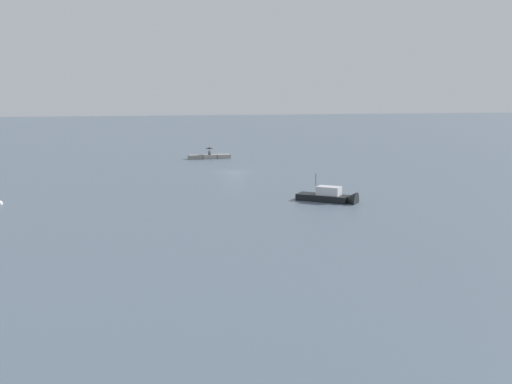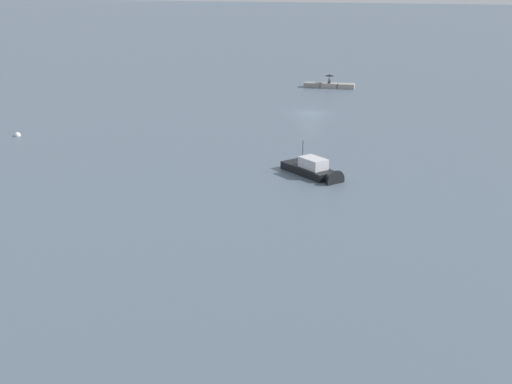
{
  "view_description": "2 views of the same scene",
  "coord_description": "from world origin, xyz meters",
  "views": [
    {
      "loc": [
        18.09,
        75.97,
        10.21
      ],
      "look_at": [
        6.4,
        34.09,
        2.96
      ],
      "focal_mm": 39.95,
      "sensor_mm": 36.0,
      "label": 1
    },
    {
      "loc": [
        -11.02,
        77.6,
        16.47
      ],
      "look_at": [
        -0.81,
        32.46,
        0.98
      ],
      "focal_mm": 47.57,
      "sensor_mm": 36.0,
      "label": 2
    }
  ],
  "objects": [
    {
      "name": "ground_plane",
      "position": [
        0.0,
        0.0,
        0.0
      ],
      "size": [
        500.0,
        500.0,
        0.0
      ],
      "primitive_type": "plane",
      "color": "slate"
    },
    {
      "name": "seawall_pier",
      "position": [
        0.0,
        -18.15,
        0.34
      ],
      "size": [
        7.12,
        1.56,
        0.67
      ],
      "color": "gray",
      "rests_on": "ground_plane"
    },
    {
      "name": "person_seated_grey_left",
      "position": [
        -0.01,
        -18.12,
        0.93
      ],
      "size": [
        0.41,
        0.61,
        0.73
      ],
      "rotation": [
        0.0,
        0.0,
        -0.04
      ],
      "color": "#1E2333",
      "rests_on": "seawall_pier"
    },
    {
      "name": "umbrella_open_black",
      "position": [
        -0.01,
        -18.12,
        1.79
      ],
      "size": [
        1.3,
        1.3,
        1.28
      ],
      "color": "black",
      "rests_on": "seawall_pier"
    },
    {
      "name": "motorboat_black_mid",
      "position": [
        -4.08,
        24.63,
        0.36
      ],
      "size": [
        5.73,
        5.4,
        3.39
      ],
      "rotation": [
        0.0,
        0.0,
        0.84
      ],
      "color": "black",
      "rests_on": "ground_plane"
    },
    {
      "name": "mooring_buoy_near",
      "position": [
        27.44,
        17.53,
        0.11
      ],
      "size": [
        0.62,
        0.62,
        0.62
      ],
      "color": "white",
      "rests_on": "ground_plane"
    }
  ]
}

